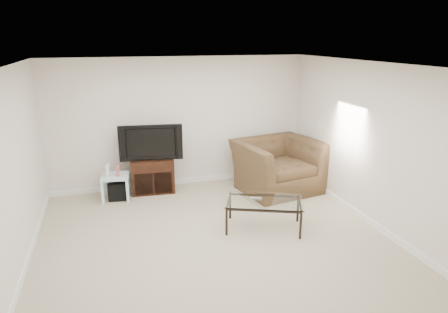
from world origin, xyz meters
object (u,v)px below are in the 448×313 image
object	(u,v)px
television	(151,141)
side_table	(116,187)
recliner	(278,157)
tv_stand	(153,174)
subwoofer	(118,190)
coffee_table	(264,214)

from	to	relation	value
television	side_table	distance (m)	1.05
television	recliner	bearing A→B (deg)	-7.25
tv_stand	television	xyz separation A→B (m)	(-0.00, -0.03, 0.66)
subwoofer	side_table	bearing A→B (deg)	-152.65
tv_stand	subwoofer	xyz separation A→B (m)	(-0.66, -0.21, -0.17)
television	subwoofer	xyz separation A→B (m)	(-0.66, -0.18, -0.83)
tv_stand	side_table	world-z (taller)	tv_stand
tv_stand	subwoofer	distance (m)	0.72
television	side_table	world-z (taller)	television
recliner	side_table	bearing A→B (deg)	161.94
television	recliner	xyz separation A→B (m)	(2.31, -0.59, -0.34)
subwoofer	coffee_table	size ratio (longest dim) A/B	0.28
subwoofer	coffee_table	bearing A→B (deg)	-41.54
subwoofer	recliner	xyz separation A→B (m)	(2.97, -0.41, 0.49)
subwoofer	television	bearing A→B (deg)	15.38
tv_stand	recliner	size ratio (longest dim) A/B	0.53
side_table	subwoofer	xyz separation A→B (m)	(0.03, 0.02, -0.07)
side_table	subwoofer	distance (m)	0.07
television	coffee_table	size ratio (longest dim) A/B	0.92
side_table	subwoofer	world-z (taller)	side_table
side_table	recliner	bearing A→B (deg)	-7.45
recliner	coffee_table	size ratio (longest dim) A/B	1.27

